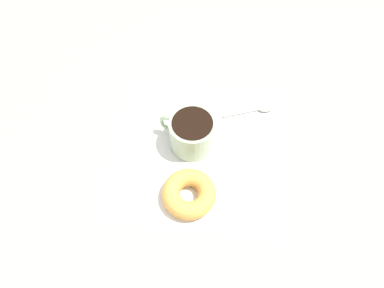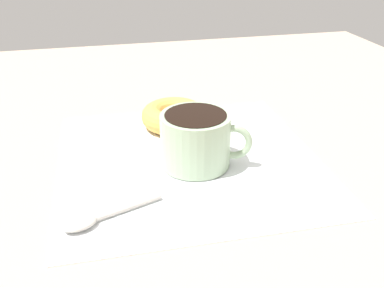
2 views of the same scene
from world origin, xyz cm
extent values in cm
cube|color=tan|center=(0.00, 0.00, -1.00)|extent=(120.00, 120.00, 2.00)
cube|color=white|center=(1.57, 0.44, 0.15)|extent=(34.21, 34.21, 0.30)
cylinder|color=#9EB793|center=(3.13, 0.53, 3.69)|extent=(8.89, 8.89, 6.77)
cylinder|color=black|center=(3.13, 0.53, 6.87)|extent=(7.69, 7.69, 0.60)
torus|color=#9EB793|center=(4.81, 5.05, 3.69)|extent=(2.48, 4.71, 4.69)
torus|color=gold|center=(-8.64, 0.41, 1.95)|extent=(9.82, 9.82, 3.30)
ellipsoid|color=#B7B2A8|center=(13.07, -14.10, 0.75)|extent=(3.45, 4.19, 0.90)
cylinder|color=#B7B2A8|center=(11.36, -9.22, 0.58)|extent=(3.36, 8.32, 0.56)
camera|label=1|loc=(-35.97, -3.10, 63.43)|focal=35.00mm
camera|label=2|loc=(49.68, -10.84, 28.33)|focal=40.00mm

